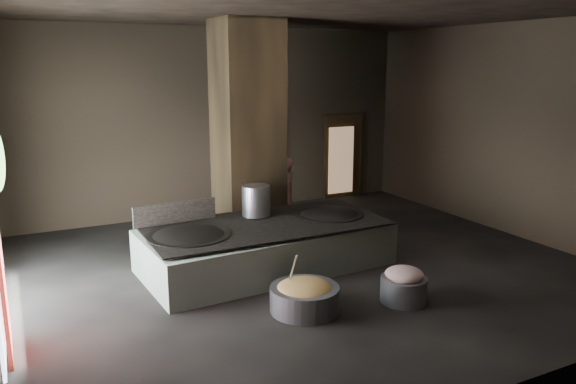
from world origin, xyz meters
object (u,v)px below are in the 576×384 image
wok_left (189,239)px  wok_right (329,218)px  cook (284,196)px  stock_pot (256,200)px  veg_basin (305,299)px  meat_basin (404,289)px  hearth_platform (266,247)px

wok_left → wok_right: bearing=2.0°
wok_left → cook: (2.67, 1.76, 0.10)m
wok_right → stock_pot: 1.44m
wok_left → cook: 3.20m
wok_left → veg_basin: size_ratio=1.32×
wok_left → meat_basin: bearing=-40.2°
hearth_platform → veg_basin: (-0.26, -1.96, -0.19)m
cook → hearth_platform: bearing=31.2°
hearth_platform → wok_right: size_ratio=3.41×
hearth_platform → wok_right: 1.40m
wok_right → meat_basin: bearing=-91.6°
wok_right → cook: size_ratio=0.75×
wok_left → wok_right: wok_left is taller
meat_basin → veg_basin: bearing=165.6°
stock_pot → wok_right: bearing=-21.0°
stock_pot → cook: cook is taller
cook → meat_basin: bearing=67.6°
wok_left → stock_pot: stock_pot is taller
stock_pot → cook: 1.67m
wok_left → stock_pot: size_ratio=2.42×
wok_right → meat_basin: (-0.07, -2.40, -0.55)m
hearth_platform → cook: cook is taller
wok_right → veg_basin: 2.64m
hearth_platform → cook: size_ratio=2.57×
hearth_platform → meat_basin: size_ratio=6.07×
wok_left → wok_right: size_ratio=1.07×
wok_right → cook: 1.67m
veg_basin → wok_left: bearing=121.9°
wok_right → stock_pot: size_ratio=2.25×
meat_basin → wok_right: bearing=88.4°
stock_pot → veg_basin: (-0.31, -2.51, -0.94)m
wok_right → veg_basin: wok_right is taller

